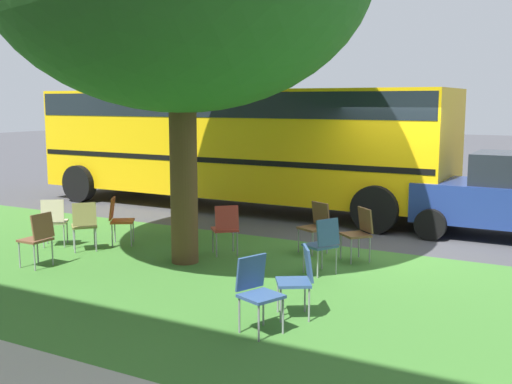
% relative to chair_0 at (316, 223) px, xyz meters
% --- Properties ---
extents(ground, '(80.00, 80.00, 0.00)m').
position_rel_chair_0_xyz_m(ground, '(-0.88, -0.85, -0.52)').
color(ground, '#424247').
extents(grass_verge, '(48.00, 6.00, 0.01)m').
position_rel_chair_0_xyz_m(grass_verge, '(-0.88, 2.35, -0.52)').
color(grass_verge, '#3D752D').
rests_on(grass_verge, ground).
extents(chair_0, '(0.55, 0.55, 0.88)m').
position_rel_chair_0_xyz_m(chair_0, '(0.00, 0.00, 0.00)').
color(chair_0, brown).
rests_on(chair_0, ground).
extents(chair_1, '(0.58, 0.57, 0.88)m').
position_rel_chair_0_xyz_m(chair_1, '(-1.11, 3.08, 0.00)').
color(chair_1, '#335184').
rests_on(chair_1, ground).
extents(chair_2, '(0.58, 0.58, 0.88)m').
position_rel_chair_0_xyz_m(chair_2, '(4.32, 1.89, 0.00)').
color(chair_2, beige).
rests_on(chair_2, ground).
extents(chair_3, '(0.58, 0.58, 0.88)m').
position_rel_chair_0_xyz_m(chair_3, '(3.41, 1.21, 0.00)').
color(chair_3, '#C64C1E').
rests_on(chair_3, ground).
extents(chair_4, '(0.54, 0.54, 0.88)m').
position_rel_chair_0_xyz_m(chair_4, '(-0.90, 3.76, 0.00)').
color(chair_4, '#335184').
rests_on(chair_4, ground).
extents(chair_5, '(0.58, 0.59, 0.88)m').
position_rel_chair_0_xyz_m(chair_5, '(2.73, 0.21, 0.00)').
color(chair_5, '#ADA393').
rests_on(chair_5, ground).
extents(chair_6, '(0.42, 0.42, 0.88)m').
position_rel_chair_0_xyz_m(chair_6, '(3.46, 3.02, 0.00)').
color(chair_6, brown).
rests_on(chair_6, ground).
extents(chair_7, '(0.59, 0.59, 0.88)m').
position_rel_chair_0_xyz_m(chair_7, '(3.59, 1.88, 0.00)').
color(chair_7, olive).
rests_on(chair_7, ground).
extents(chair_8, '(0.59, 0.59, 0.88)m').
position_rel_chair_0_xyz_m(chair_8, '(-0.84, 0.16, 0.00)').
color(chair_8, brown).
rests_on(chair_8, ground).
extents(chair_9, '(0.57, 0.56, 0.88)m').
position_rel_chair_0_xyz_m(chair_9, '(-0.65, 1.23, 0.00)').
color(chair_9, '#335184').
rests_on(chair_9, ground).
extents(chair_10, '(0.59, 0.59, 0.88)m').
position_rel_chair_0_xyz_m(chair_10, '(1.27, 0.93, 0.00)').
color(chair_10, '#B7332D').
rests_on(chair_10, ground).
extents(school_bus, '(10.40, 2.80, 2.88)m').
position_rel_chair_0_xyz_m(school_bus, '(3.61, -3.30, 1.24)').
color(school_bus, yellow).
rests_on(school_bus, ground).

